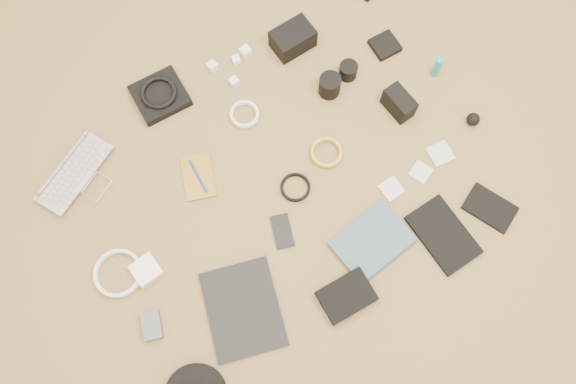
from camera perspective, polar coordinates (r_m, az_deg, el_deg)
laptop at (r=1.96m, az=-19.91°, el=1.20°), size 0.34×0.30×0.02m
headphone_pouch at (r=2.01m, az=-12.87°, el=9.52°), size 0.18×0.17×0.03m
headphones at (r=1.99m, az=-13.01°, el=9.82°), size 0.15×0.15×0.02m
charger_a at (r=2.03m, az=-7.70°, el=12.55°), size 0.04×0.04×0.03m
charger_b at (r=2.05m, az=-4.33°, el=14.04°), size 0.04×0.04×0.03m
charger_c at (r=2.04m, az=-5.29°, el=13.23°), size 0.03×0.03×0.03m
charger_d at (r=1.99m, az=-5.50°, el=11.10°), size 0.03×0.03×0.03m
dslr_camera at (r=2.04m, az=0.49°, el=15.29°), size 0.14×0.10×0.08m
notebook_olive at (r=1.87m, az=-9.09°, el=1.53°), size 0.15×0.18×0.01m
pen_blue at (r=1.87m, az=-9.13°, el=1.61°), size 0.02×0.13×0.01m
cable_white_a at (r=1.94m, az=-4.43°, el=7.81°), size 0.14×0.14×0.01m
lens_a at (r=1.95m, az=4.26°, el=10.74°), size 0.10×0.10×0.08m
lens_b at (r=2.00m, az=6.13°, el=12.16°), size 0.07×0.07×0.06m
card_reader at (r=2.09m, az=9.81°, el=14.46°), size 0.10×0.10×0.02m
power_brick at (r=1.81m, az=-14.19°, el=-7.71°), size 0.08×0.08×0.03m
cable_white_b at (r=1.84m, az=-16.81°, el=-7.93°), size 0.18×0.18×0.01m
cable_black at (r=1.84m, az=0.75°, el=0.44°), size 0.11×0.11×0.01m
cable_yellow at (r=1.88m, az=3.91°, el=3.95°), size 0.12×0.12×0.01m
flash at (r=1.95m, az=11.20°, el=8.85°), size 0.07×0.12×0.08m
lens_cleaner at (r=2.04m, az=14.92°, el=12.16°), size 0.03×0.03×0.09m
battery_charger at (r=1.79m, az=-13.68°, el=-13.03°), size 0.08×0.10×0.02m
tablet at (r=1.76m, az=-4.59°, el=-11.77°), size 0.30×0.34×0.01m
phone at (r=1.80m, az=-0.59°, el=-4.01°), size 0.09×0.12×0.01m
filter_case_left at (r=1.87m, az=10.46°, el=0.31°), size 0.07×0.07×0.01m
filter_case_mid at (r=1.91m, az=13.32°, el=1.96°), size 0.08×0.08×0.01m
filter_case_right at (r=1.95m, az=15.20°, el=3.78°), size 0.08×0.08×0.01m
air_blower at (r=2.01m, az=18.30°, el=7.03°), size 0.05×0.05×0.04m
drive_case at (r=1.75m, az=5.95°, el=-10.46°), size 0.17×0.13×0.04m
paperback at (r=1.80m, az=10.33°, el=-7.09°), size 0.24×0.19×0.02m
notebook_black_a at (r=1.86m, az=15.49°, el=-4.21°), size 0.14×0.23×0.02m
notebook_black_b at (r=1.93m, az=19.82°, el=-1.54°), size 0.15×0.19×0.01m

